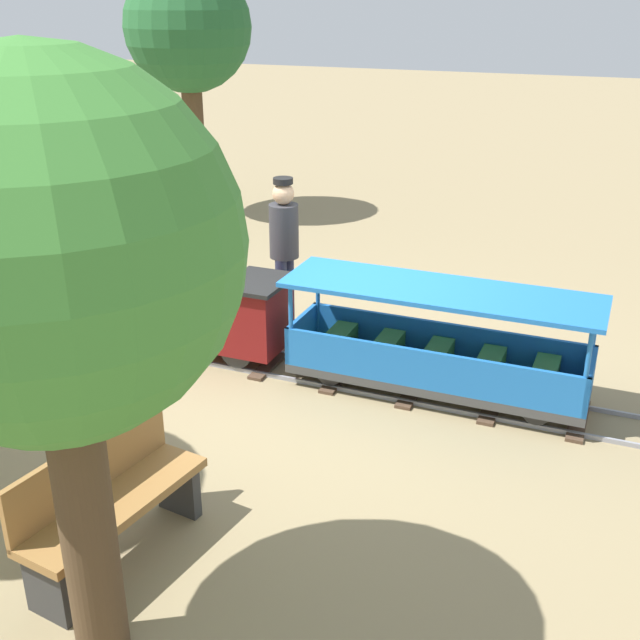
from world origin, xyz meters
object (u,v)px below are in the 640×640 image
(oak_tree_distant, at_px, (49,256))
(oak_tree_far, at_px, (188,31))
(passenger_car, at_px, (437,352))
(conductor_person, at_px, (284,242))
(locomotive, at_px, (223,311))
(park_bench, at_px, (110,502))

(oak_tree_distant, bearing_deg, oak_tree_far, 27.19)
(passenger_car, bearing_deg, oak_tree_distant, 164.89)
(passenger_car, bearing_deg, conductor_person, 65.06)
(passenger_car, height_order, oak_tree_far, oak_tree_far)
(conductor_person, distance_m, oak_tree_distant, 4.64)
(oak_tree_distant, bearing_deg, passenger_car, -15.11)
(locomotive, relative_size, oak_tree_distant, 0.46)
(conductor_person, bearing_deg, oak_tree_distant, -168.29)
(passenger_car, relative_size, conductor_person, 1.67)
(park_bench, bearing_deg, oak_tree_far, 26.88)
(passenger_car, xyz_separation_m, park_bench, (-2.87, 1.32, -0.01))
(locomotive, relative_size, park_bench, 1.08)
(locomotive, distance_m, conductor_person, 1.02)
(conductor_person, bearing_deg, oak_tree_far, 41.34)
(oak_tree_distant, bearing_deg, park_bench, 30.64)
(park_bench, bearing_deg, conductor_person, 8.06)
(locomotive, distance_m, passenger_car, 2.11)
(park_bench, relative_size, oak_tree_far, 0.36)
(locomotive, xyz_separation_m, oak_tree_far, (4.51, 2.96, 2.30))
(oak_tree_far, bearing_deg, conductor_person, -138.66)
(conductor_person, height_order, park_bench, conductor_person)
(locomotive, xyz_separation_m, park_bench, (-2.87, -0.79, -0.07))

